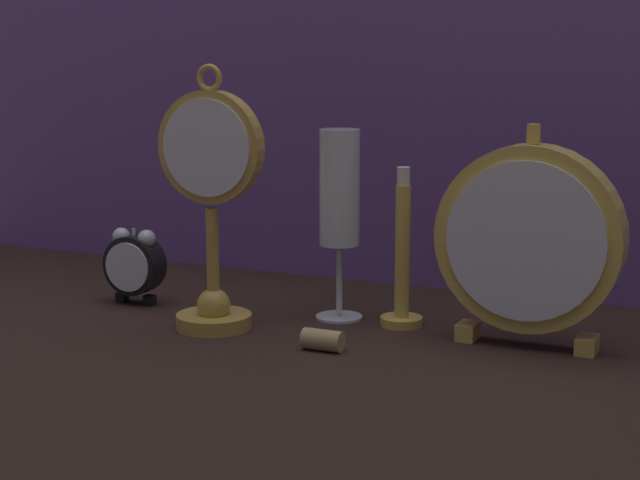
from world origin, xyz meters
The scene contains 8 objects.
ground_plane centered at (0.00, 0.00, 0.00)m, with size 4.00×4.00×0.00m, color black.
fabric_backdrop_drape centered at (0.00, 0.33, 0.36)m, with size 1.35×0.01×0.71m, color #6B478E.
pocket_watch_on_stand centered at (-0.11, 0.04, 0.13)m, with size 0.12×0.08×0.29m.
alarm_clock_twin_bell centered at (-0.25, 0.09, 0.05)m, with size 0.07×0.03×0.09m.
mantel_clock_silver centered at (0.22, 0.11, 0.11)m, with size 0.19×0.04×0.23m.
champagne_flute centered at (0.00, 0.13, 0.14)m, with size 0.05×0.05×0.22m.
brass_candlestick centered at (0.08, 0.13, 0.06)m, with size 0.05×0.05×0.18m.
wine_cork centered at (0.04, 0.01, 0.01)m, with size 0.02×0.02×0.04m, color tan.
Camera 1 is at (0.47, -0.95, 0.32)m, focal length 60.00 mm.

